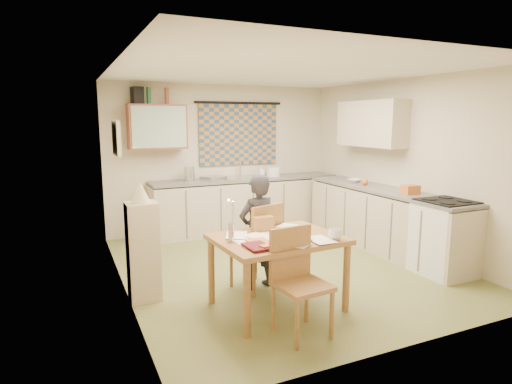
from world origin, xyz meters
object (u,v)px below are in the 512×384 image
dining_table (277,272)px  shelf_stand (143,252)px  chair_far (256,262)px  stove (444,237)px  counter_back (246,204)px  person (257,232)px  counter_right (382,220)px

dining_table → shelf_stand: bearing=143.6°
dining_table → chair_far: 0.57m
stove → chair_far: bearing=166.7°
stove → dining_table: (-2.34, -0.02, -0.09)m
dining_table → chair_far: chair_far is taller
shelf_stand → chair_far: bearing=-9.6°
counter_back → dining_table: bearing=-107.5°
stove → dining_table: stove is taller
chair_far → person: bearing=-179.1°
chair_far → counter_right: bearing=175.1°
person → shelf_stand: (-1.24, 0.20, -0.13)m
counter_back → stove: stove is taller
counter_right → dining_table: 2.60m
chair_far → person: 0.35m
counter_back → chair_far: chair_far is taller
counter_back → person: size_ratio=2.51×
counter_right → chair_far: (-2.32, -0.57, -0.14)m
stove → shelf_stand: 3.62m
dining_table → chair_far: (0.02, 0.56, -0.07)m
counter_back → stove: 3.33m
counter_back → counter_right: (1.38, -1.90, -0.00)m
stove → person: person is taller
dining_table → person: size_ratio=0.98×
counter_back → dining_table: size_ratio=2.55×
counter_right → stove: stove is taller
dining_table → shelf_stand: 1.44m
counter_right → chair_far: bearing=-166.1°
counter_back → chair_far: (-0.94, -2.48, -0.14)m
person → stove: bearing=155.7°
counter_back → dining_table: (-0.96, -3.04, -0.07)m
counter_right → person: person is taller
counter_back → person: person is taller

